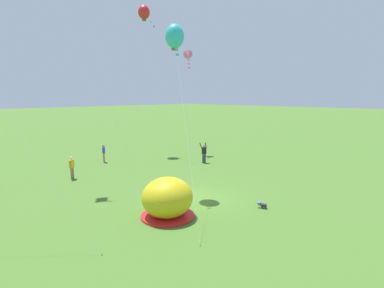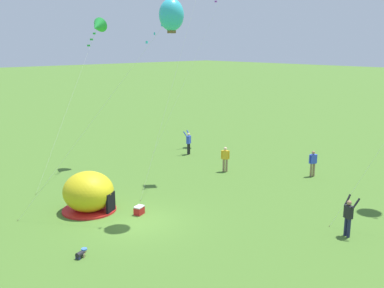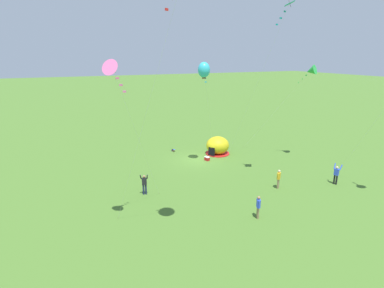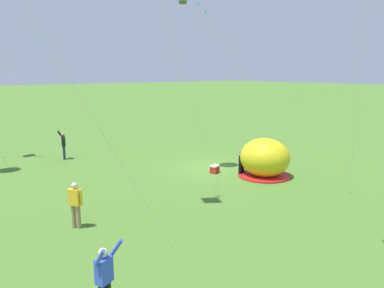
{
  "view_description": "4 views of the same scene",
  "coord_description": "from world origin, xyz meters",
  "px_view_note": "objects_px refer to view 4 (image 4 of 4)",
  "views": [
    {
      "loc": [
        -12.85,
        -12.22,
        6.27
      ],
      "look_at": [
        0.79,
        0.92,
        3.19
      ],
      "focal_mm": 28.0,
      "sensor_mm": 36.0,
      "label": 1
    },
    {
      "loc": [
        17.01,
        -11.98,
        8.59
      ],
      "look_at": [
        2.29,
        1.43,
        4.1
      ],
      "focal_mm": 42.0,
      "sensor_mm": 36.0,
      "label": 2
    },
    {
      "loc": [
        13.39,
        28.57,
        11.23
      ],
      "look_at": [
        0.85,
        0.33,
        2.04
      ],
      "focal_mm": 28.0,
      "sensor_mm": 36.0,
      "label": 3
    },
    {
      "loc": [
        -15.92,
        14.28,
        5.61
      ],
      "look_at": [
        -0.68,
        2.12,
        1.81
      ],
      "focal_mm": 35.0,
      "sensor_mm": 36.0,
      "label": 4
    }
  ],
  "objects_px": {
    "popup_tent": "(265,158)",
    "person_flying_kite": "(105,278)",
    "cooler_box": "(215,169)",
    "person_center_field": "(75,203)",
    "person_strolling": "(63,144)",
    "toddler_crawling": "(242,152)"
  },
  "relations": [
    {
      "from": "cooler_box",
      "to": "person_flying_kite",
      "type": "bearing_deg",
      "value": 126.82
    },
    {
      "from": "person_center_field",
      "to": "cooler_box",
      "type": "bearing_deg",
      "value": -74.68
    },
    {
      "from": "cooler_box",
      "to": "person_flying_kite",
      "type": "relative_size",
      "value": 0.33
    },
    {
      "from": "person_center_field",
      "to": "popup_tent",
      "type": "bearing_deg",
      "value": -88.57
    },
    {
      "from": "popup_tent",
      "to": "cooler_box",
      "type": "height_order",
      "value": "popup_tent"
    },
    {
      "from": "person_strolling",
      "to": "toddler_crawling",
      "type": "bearing_deg",
      "value": -122.27
    },
    {
      "from": "cooler_box",
      "to": "person_center_field",
      "type": "distance_m",
      "value": 9.33
    },
    {
      "from": "toddler_crawling",
      "to": "person_strolling",
      "type": "relative_size",
      "value": 0.29
    },
    {
      "from": "cooler_box",
      "to": "person_center_field",
      "type": "relative_size",
      "value": 0.37
    },
    {
      "from": "person_strolling",
      "to": "person_center_field",
      "type": "bearing_deg",
      "value": 162.09
    },
    {
      "from": "toddler_crawling",
      "to": "person_strolling",
      "type": "distance_m",
      "value": 11.8
    },
    {
      "from": "person_center_field",
      "to": "person_strolling",
      "type": "bearing_deg",
      "value": -17.91
    },
    {
      "from": "popup_tent",
      "to": "person_flying_kite",
      "type": "relative_size",
      "value": 1.49
    },
    {
      "from": "popup_tent",
      "to": "person_strolling",
      "type": "distance_m",
      "value": 12.85
    },
    {
      "from": "cooler_box",
      "to": "person_strolling",
      "type": "bearing_deg",
      "value": 32.27
    },
    {
      "from": "popup_tent",
      "to": "toddler_crawling",
      "type": "xyz_separation_m",
      "value": [
        4.47,
        -2.93,
        -0.82
      ]
    },
    {
      "from": "person_flying_kite",
      "to": "person_strolling",
      "type": "distance_m",
      "value": 17.07
    },
    {
      "from": "cooler_box",
      "to": "person_center_field",
      "type": "xyz_separation_m",
      "value": [
        -2.46,
        8.97,
        0.74
      ]
    },
    {
      "from": "person_flying_kite",
      "to": "person_strolling",
      "type": "relative_size",
      "value": 1.0
    },
    {
      "from": "cooler_box",
      "to": "toddler_crawling",
      "type": "relative_size",
      "value": 1.13
    },
    {
      "from": "toddler_crawling",
      "to": "person_flying_kite",
      "type": "distance_m",
      "value": 18.01
    },
    {
      "from": "popup_tent",
      "to": "person_flying_kite",
      "type": "height_order",
      "value": "popup_tent"
    }
  ]
}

